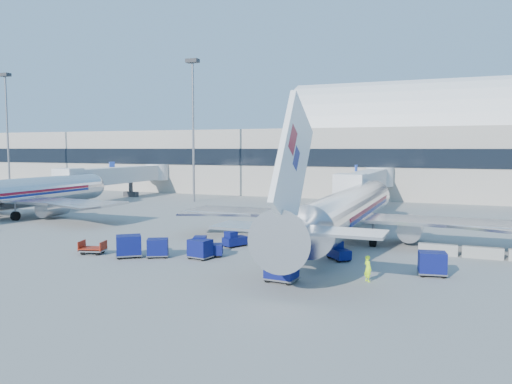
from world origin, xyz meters
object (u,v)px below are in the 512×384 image
at_px(tug_lead, 206,247).
at_px(cart_train_b, 158,247).
at_px(jetbridge_near, 368,181).
at_px(barrier_near, 438,250).
at_px(tug_right, 338,251).
at_px(cart_train_a, 200,249).
at_px(jetbridge_mid, 123,175).
at_px(cart_open_red, 93,249).
at_px(mast_west, 193,109).
at_px(cart_train_c, 129,246).
at_px(mast_far_west, 7,115).
at_px(airliner_mid, 6,195).
at_px(tug_left, 234,240).
at_px(cart_solo_near, 282,267).
at_px(barrier_mid, 483,253).
at_px(cart_solo_far, 432,263).
at_px(ramp_worker, 368,269).
at_px(airliner_main, 346,211).

height_order(tug_lead, cart_train_b, tug_lead).
bearing_deg(jetbridge_near, barrier_near, -70.15).
distance_m(tug_right, cart_train_a, 10.73).
distance_m(jetbridge_mid, cart_open_red, 47.12).
distance_m(barrier_near, cart_open_red, 28.01).
xyz_separation_m(mast_west, cart_train_c, (15.40, -38.12, -13.85)).
bearing_deg(mast_far_west, cart_open_red, -36.31).
xyz_separation_m(airliner_mid, jetbridge_near, (39.60, 26.30, 1.00)).
relative_size(tug_left, cart_solo_near, 1.11).
xyz_separation_m(airliner_mid, jetbridge_mid, (-2.40, 26.30, 1.00)).
distance_m(barrier_near, barrier_mid, 3.30).
height_order(barrier_mid, tug_right, tug_right).
xyz_separation_m(tug_lead, tug_right, (10.05, 2.86, -0.10)).
bearing_deg(tug_right, cart_train_b, -112.50).
distance_m(cart_train_a, cart_open_red, 9.15).
xyz_separation_m(airliner_mid, tug_lead, (32.86, -10.02, -2.19)).
height_order(barrier_near, cart_solo_far, cart_solo_far).
bearing_deg(tug_lead, cart_open_red, 174.93).
distance_m(mast_far_west, ramp_worker, 84.54).
distance_m(airliner_mid, cart_train_b, 31.84).
bearing_deg(cart_open_red, jetbridge_near, 53.48).
bearing_deg(airliner_main, cart_train_b, -136.74).
height_order(cart_solo_far, cart_open_red, cart_solo_far).
bearing_deg(cart_train_a, mast_west, 129.79).
xyz_separation_m(airliner_mid, ramp_worker, (46.10, -12.74, -2.08)).
height_order(airliner_mid, cart_train_c, airliner_mid).
relative_size(airliner_mid, cart_train_a, 19.17).
bearing_deg(cart_train_c, cart_train_b, -15.58).
bearing_deg(mast_west, jetbridge_mid, 176.79).
relative_size(jetbridge_mid, tug_lead, 9.92).
xyz_separation_m(cart_train_b, ramp_worker, (16.58, -1.00, 0.06)).
bearing_deg(tug_lead, barrier_near, 2.30).
distance_m(barrier_near, cart_train_c, 24.76).
bearing_deg(barrier_mid, cart_solo_far, -115.51).
xyz_separation_m(barrier_near, cart_train_b, (-20.49, -9.24, 0.34)).
height_order(tug_right, ramp_worker, ramp_worker).
relative_size(barrier_mid, tug_lead, 1.08).
bearing_deg(airliner_mid, tug_right, -9.47).
xyz_separation_m(jetbridge_mid, cart_open_red, (26.29, -38.94, -3.55)).
bearing_deg(mast_far_west, cart_solo_far, -24.28).
bearing_deg(airliner_main, barrier_near, -17.39).
xyz_separation_m(barrier_near, barrier_mid, (3.30, 0.00, 0.00)).
relative_size(barrier_near, tug_right, 1.29).
relative_size(barrier_mid, cart_open_red, 1.34).
bearing_deg(cart_solo_far, mast_far_west, 145.83).
distance_m(airliner_main, cart_train_c, 19.40).
bearing_deg(barrier_near, jetbridge_near, 109.85).
bearing_deg(airliner_main, cart_train_c, -139.14).
bearing_deg(jetbridge_mid, airliner_mid, -84.78).
distance_m(jetbridge_near, jetbridge_mid, 42.00).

